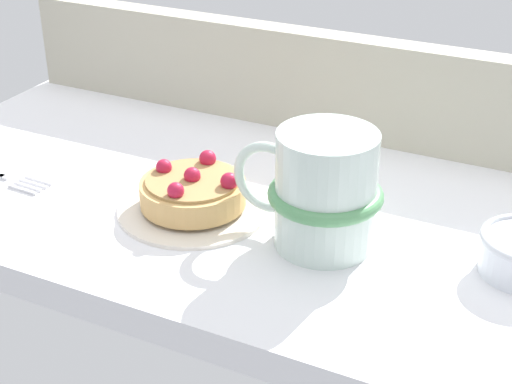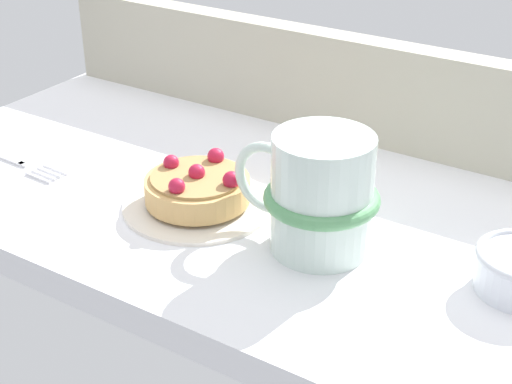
{
  "view_description": "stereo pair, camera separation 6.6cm",
  "coord_description": "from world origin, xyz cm",
  "px_view_note": "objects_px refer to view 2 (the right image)",
  "views": [
    {
      "loc": [
        29.19,
        -56.87,
        34.79
      ],
      "look_at": [
        3.43,
        -4.57,
        3.41
      ],
      "focal_mm": 54.06,
      "sensor_mm": 36.0,
      "label": 1
    },
    {
      "loc": [
        34.95,
        -53.62,
        34.79
      ],
      "look_at": [
        3.43,
        -4.57,
        3.41
      ],
      "focal_mm": 54.06,
      "sensor_mm": 36.0,
      "label": 2
    }
  ],
  "objects_px": {
    "dessert_plate": "(198,204)",
    "dessert_fork": "(7,157)",
    "coffee_mug": "(319,194)",
    "raspberry_tart": "(198,187)"
  },
  "relations": [
    {
      "from": "dessert_plate",
      "to": "coffee_mug",
      "type": "bearing_deg",
      "value": -0.3
    },
    {
      "from": "coffee_mug",
      "to": "raspberry_tart",
      "type": "bearing_deg",
      "value": 179.58
    },
    {
      "from": "dessert_plate",
      "to": "dessert_fork",
      "type": "xyz_separation_m",
      "value": [
        -0.23,
        -0.03,
        -0.0
      ]
    },
    {
      "from": "dessert_plate",
      "to": "raspberry_tart",
      "type": "height_order",
      "value": "raspberry_tart"
    },
    {
      "from": "dessert_plate",
      "to": "raspberry_tart",
      "type": "xyz_separation_m",
      "value": [
        0.0,
        0.0,
        0.02
      ]
    },
    {
      "from": "coffee_mug",
      "to": "dessert_fork",
      "type": "xyz_separation_m",
      "value": [
        -0.35,
        -0.03,
        -0.05
      ]
    },
    {
      "from": "coffee_mug",
      "to": "dessert_plate",
      "type": "bearing_deg",
      "value": 179.7
    },
    {
      "from": "coffee_mug",
      "to": "dessert_fork",
      "type": "bearing_deg",
      "value": -175.7
    },
    {
      "from": "dessert_plate",
      "to": "dessert_fork",
      "type": "distance_m",
      "value": 0.23
    },
    {
      "from": "dessert_plate",
      "to": "dessert_fork",
      "type": "bearing_deg",
      "value": -173.17
    }
  ]
}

